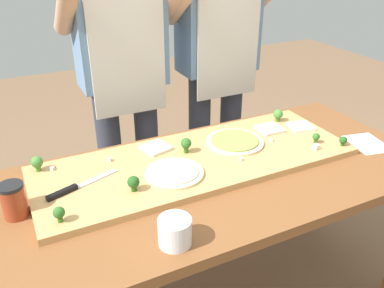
# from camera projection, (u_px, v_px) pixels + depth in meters

# --- Properties ---
(prep_table) EXTENTS (1.67, 0.77, 0.74)m
(prep_table) POSITION_uv_depth(u_px,v_px,m) (217.00, 194.00, 1.56)
(prep_table) COLOR brown
(prep_table) RESTS_ON ground
(cutting_board) EXTENTS (1.24, 0.45, 0.03)m
(cutting_board) POSITION_uv_depth(u_px,v_px,m) (197.00, 160.00, 1.57)
(cutting_board) COLOR tan
(cutting_board) RESTS_ON prep_table
(chefs_knife) EXTENTS (0.26, 0.11, 0.02)m
(chefs_knife) POSITION_uv_depth(u_px,v_px,m) (73.00, 188.00, 1.37)
(chefs_knife) COLOR #B7BABF
(chefs_knife) RESTS_ON cutting_board
(pizza_whole_pesto_green) EXTENTS (0.24, 0.24, 0.02)m
(pizza_whole_pesto_green) POSITION_uv_depth(u_px,v_px,m) (235.00, 142.00, 1.67)
(pizza_whole_pesto_green) COLOR beige
(pizza_whole_pesto_green) RESTS_ON cutting_board
(pizza_whole_white_garlic) EXTENTS (0.21, 0.21, 0.02)m
(pizza_whole_white_garlic) POSITION_uv_depth(u_px,v_px,m) (174.00, 173.00, 1.45)
(pizza_whole_white_garlic) COLOR beige
(pizza_whole_white_garlic) RESTS_ON cutting_board
(pizza_slice_far_right) EXTENTS (0.12, 0.12, 0.01)m
(pizza_slice_far_right) POSITION_uv_depth(u_px,v_px,m) (301.00, 127.00, 1.80)
(pizza_slice_far_right) COLOR silver
(pizza_slice_far_right) RESTS_ON cutting_board
(pizza_slice_center) EXTENTS (0.11, 0.11, 0.01)m
(pizza_slice_center) POSITION_uv_depth(u_px,v_px,m) (270.00, 129.00, 1.78)
(pizza_slice_center) COLOR silver
(pizza_slice_center) RESTS_ON cutting_board
(pizza_slice_near_left) EXTENTS (0.12, 0.12, 0.01)m
(pizza_slice_near_left) POSITION_uv_depth(u_px,v_px,m) (156.00, 148.00, 1.62)
(pizza_slice_near_left) COLOR silver
(pizza_slice_near_left) RESTS_ON cutting_board
(broccoli_floret_back_right) EXTENTS (0.04, 0.04, 0.06)m
(broccoli_floret_back_right) POSITION_uv_depth(u_px,v_px,m) (133.00, 183.00, 1.35)
(broccoli_floret_back_right) COLOR #2C5915
(broccoli_floret_back_right) RESTS_ON cutting_board
(broccoli_floret_back_left) EXTENTS (0.03, 0.03, 0.04)m
(broccoli_floret_back_left) POSITION_uv_depth(u_px,v_px,m) (316.00, 137.00, 1.66)
(broccoli_floret_back_left) COLOR #366618
(broccoli_floret_back_left) RESTS_ON cutting_board
(broccoli_floret_center_left) EXTENTS (0.03, 0.03, 0.04)m
(broccoli_floret_center_left) POSITION_uv_depth(u_px,v_px,m) (343.00, 140.00, 1.64)
(broccoli_floret_center_left) COLOR #2C5915
(broccoli_floret_center_left) RESTS_ON cutting_board
(broccoli_floret_front_mid) EXTENTS (0.04, 0.04, 0.06)m
(broccoli_floret_front_mid) POSITION_uv_depth(u_px,v_px,m) (278.00, 114.00, 1.85)
(broccoli_floret_front_mid) COLOR #487A23
(broccoli_floret_front_mid) RESTS_ON cutting_board
(broccoli_floret_front_left) EXTENTS (0.04, 0.04, 0.06)m
(broccoli_floret_front_left) POSITION_uv_depth(u_px,v_px,m) (186.00, 144.00, 1.58)
(broccoli_floret_front_left) COLOR #366618
(broccoli_floret_front_left) RESTS_ON cutting_board
(broccoli_floret_center_right) EXTENTS (0.04, 0.04, 0.06)m
(broccoli_floret_center_right) POSITION_uv_depth(u_px,v_px,m) (37.00, 163.00, 1.46)
(broccoli_floret_center_right) COLOR #487A23
(broccoli_floret_center_right) RESTS_ON cutting_board
(broccoli_floret_front_right) EXTENTS (0.04, 0.04, 0.05)m
(broccoli_floret_front_right) POSITION_uv_depth(u_px,v_px,m) (59.00, 213.00, 1.20)
(broccoli_floret_front_right) COLOR #366618
(broccoli_floret_front_right) RESTS_ON cutting_board
(cheese_crumble_a) EXTENTS (0.02, 0.02, 0.01)m
(cheese_crumble_a) POSITION_uv_depth(u_px,v_px,m) (52.00, 169.00, 1.48)
(cheese_crumble_a) COLOR white
(cheese_crumble_a) RESTS_ON cutting_board
(cheese_crumble_b) EXTENTS (0.02, 0.02, 0.01)m
(cheese_crumble_b) POSITION_uv_depth(u_px,v_px,m) (109.00, 159.00, 1.54)
(cheese_crumble_b) COLOR white
(cheese_crumble_b) RESTS_ON cutting_board
(cheese_crumble_c) EXTENTS (0.02, 0.02, 0.01)m
(cheese_crumble_c) POSITION_uv_depth(u_px,v_px,m) (271.00, 140.00, 1.68)
(cheese_crumble_c) COLOR white
(cheese_crumble_c) RESTS_ON cutting_board
(cheese_crumble_d) EXTENTS (0.02, 0.02, 0.01)m
(cheese_crumble_d) POSITION_uv_depth(u_px,v_px,m) (241.00, 160.00, 1.54)
(cheese_crumble_d) COLOR silver
(cheese_crumble_d) RESTS_ON cutting_board
(cheese_crumble_e) EXTENTS (0.02, 0.02, 0.02)m
(cheese_crumble_e) POSITION_uv_depth(u_px,v_px,m) (316.00, 147.00, 1.62)
(cheese_crumble_e) COLOR white
(cheese_crumble_e) RESTS_ON cutting_board
(flour_cup) EXTENTS (0.10, 0.10, 0.08)m
(flour_cup) POSITION_uv_depth(u_px,v_px,m) (175.00, 233.00, 1.15)
(flour_cup) COLOR white
(flour_cup) RESTS_ON prep_table
(sauce_jar) EXTENTS (0.08, 0.08, 0.12)m
(sauce_jar) POSITION_uv_depth(u_px,v_px,m) (14.00, 200.00, 1.26)
(sauce_jar) COLOR #99381E
(sauce_jar) RESTS_ON prep_table
(recipe_note) EXTENTS (0.17, 0.20, 0.00)m
(recipe_note) POSITION_uv_depth(u_px,v_px,m) (367.00, 143.00, 1.72)
(recipe_note) COLOR white
(recipe_note) RESTS_ON prep_table
(cook_left) EXTENTS (0.54, 0.39, 1.67)m
(cook_left) POSITION_uv_depth(u_px,v_px,m) (123.00, 64.00, 1.88)
(cook_left) COLOR #333847
(cook_left) RESTS_ON ground
(cook_right) EXTENTS (0.54, 0.39, 1.67)m
(cook_right) POSITION_uv_depth(u_px,v_px,m) (218.00, 52.00, 2.07)
(cook_right) COLOR #333847
(cook_right) RESTS_ON ground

